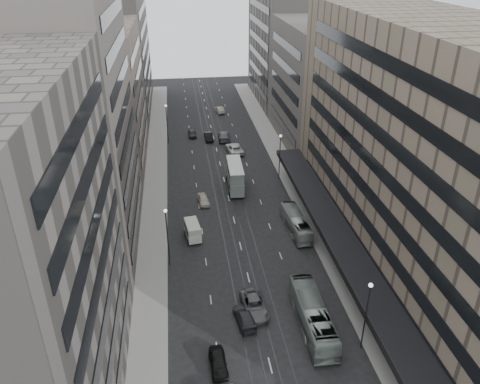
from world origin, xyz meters
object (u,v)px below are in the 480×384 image
panel_van (193,230)px  sedan_0 (218,362)px  double_decker (235,176)px  sedan_2 (254,305)px  bus_near (313,316)px  bus_far (296,223)px

panel_van → sedan_0: 23.41m
double_decker → sedan_2: size_ratio=1.53×
sedan_0 → sedan_2: sedan_2 is taller
double_decker → panel_van: size_ratio=1.99×
bus_near → sedan_0: 11.40m
double_decker → panel_van: bearing=-116.7°
bus_far → panel_van: bearing=-2.7°
bus_far → sedan_0: bearing=57.3°
double_decker → panel_van: (-7.90, -14.42, -1.06)m
bus_far → sedan_0: 27.00m
sedan_0 → panel_van: bearing=90.8°
bus_near → sedan_2: size_ratio=2.10×
bus_near → panel_van: bearing=-57.9°
panel_van → sedan_2: (6.16, -15.80, -0.63)m
bus_near → bus_far: bearing=-98.4°
double_decker → bus_near: bearing=-81.2°
sedan_2 → bus_near: bearing=-35.7°
panel_van → sedan_2: size_ratio=0.77×
double_decker → sedan_0: 38.40m
bus_near → sedan_2: 6.75m
bus_far → sedan_0: bus_far is taller
double_decker → panel_van: 16.48m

